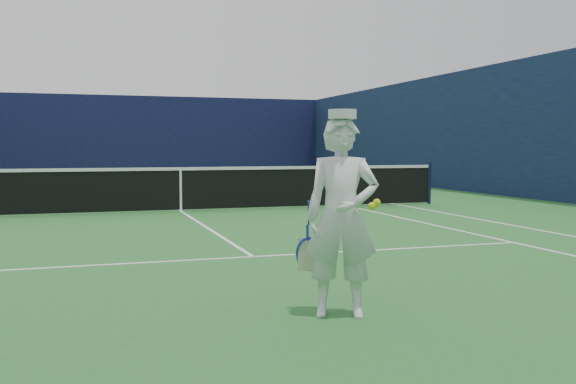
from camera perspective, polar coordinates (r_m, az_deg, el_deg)
name	(u,v)px	position (r m, az deg, el deg)	size (l,w,h in m)	color
ground	(181,211)	(14.80, -9.50, -1.71)	(80.00, 80.00, 0.00)	#266428
court_markings	(181,211)	(14.80, -9.50, -1.70)	(11.03, 23.83, 0.01)	white
windscreen_fence	(180,123)	(14.73, -9.59, 6.05)	(20.12, 36.12, 4.00)	#0E1134
tennis_net	(181,187)	(14.75, -9.52, 0.43)	(12.88, 0.09, 1.07)	#141E4C
tennis_player	(342,216)	(5.53, 4.79, -2.15)	(0.74, 0.70, 1.78)	white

